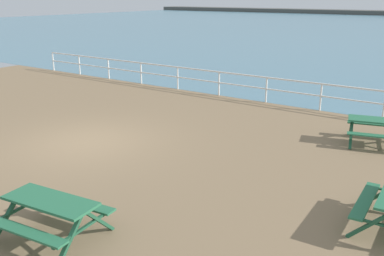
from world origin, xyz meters
TOP-DOWN VIEW (x-y plane):
  - ground_plane at (0.00, 0.00)m, footprint 30.00×24.00m
  - seaward_railing at (-0.00, 7.75)m, footprint 23.07×0.07m
  - picnic_table_near_right at (7.37, 4.88)m, footprint 2.13×1.92m
  - picnic_table_mid_centre at (3.64, -4.05)m, footprint 1.97×1.73m

SIDE VIEW (x-z plane):
  - ground_plane at x=0.00m, z-range -0.20..0.00m
  - picnic_table_near_right at x=7.37m, z-range 0.19..0.98m
  - picnic_table_mid_centre at x=3.64m, z-range 0.19..0.98m
  - seaward_railing at x=0.00m, z-range 0.22..1.30m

